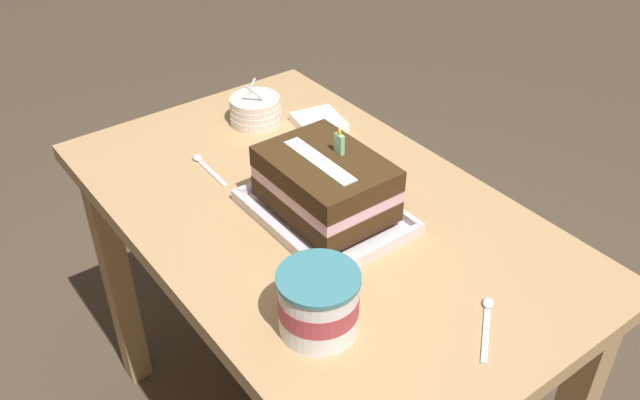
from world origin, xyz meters
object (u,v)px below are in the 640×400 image
Objects in this scene: ice_cream_tub at (318,302)px; serving_spoon_near_tray at (203,163)px; birthday_cake at (325,183)px; bowl_stack at (255,110)px; napkin_pile at (319,122)px; serving_spoon_by_bowls at (487,316)px; foil_tray at (325,214)px.

ice_cream_tub reaches higher than serving_spoon_near_tray.
birthday_cake is 0.42m from bowl_stack.
birthday_cake is 1.89× the size of napkin_pile.
bowl_stack is 0.96× the size of napkin_pile.
serving_spoon_by_bowls is (0.38, 0.05, -0.08)m from birthday_cake.
bowl_stack is 0.94× the size of ice_cream_tub.
bowl_stack is at bearing 115.44° from serving_spoon_near_tray.
bowl_stack is at bearing -134.76° from napkin_pile.
bowl_stack is 0.69m from ice_cream_tub.
ice_cream_tub is 0.66m from napkin_pile.
ice_cream_tub is at bearing -24.25° from bowl_stack.
bowl_stack is at bearing 166.44° from birthday_cake.
serving_spoon_by_bowls is at bearing 11.96° from serving_spoon_near_tray.
ice_cream_tub is at bearing -36.95° from napkin_pile.
serving_spoon_near_tray is at bearing -162.01° from birthday_cake.
foil_tray reaches higher than serving_spoon_near_tray.
birthday_cake reaches higher than ice_cream_tub.
ice_cream_tub is (0.23, -0.19, -0.02)m from birthday_cake.
serving_spoon_near_tray is (-0.31, -0.10, -0.00)m from foil_tray.
serving_spoon_by_bowls is at bearing 6.86° from birthday_cake.
serving_spoon_near_tray is 1.17× the size of serving_spoon_by_bowls.
foil_tray is 0.41m from bowl_stack.
foil_tray is at bearing 140.79° from ice_cream_tub.
foil_tray is at bearing -13.56° from bowl_stack.
napkin_pile is (-0.29, 0.21, -0.07)m from birthday_cake.
birthday_cake is 0.30m from ice_cream_tub.
serving_spoon_by_bowls is (0.38, 0.05, -0.00)m from foil_tray.
birthday_cake reaches higher than napkin_pile.
birthday_cake is at bearing -35.08° from napkin_pile.
birthday_cake is 0.33m from serving_spoon_near_tray.
birthday_cake is 1.86× the size of ice_cream_tub.
napkin_pile is at bearing 144.92° from foil_tray.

